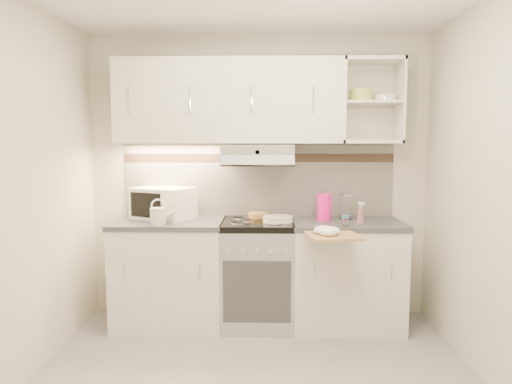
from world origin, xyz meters
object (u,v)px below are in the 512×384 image
microwave (164,203)px  cutting_board (333,236)px  electric_range (258,273)px  plate_stack (278,219)px  watering_can (159,215)px  pink_pitcher (324,207)px  glass_jar (346,206)px  spray_bottle (360,214)px

microwave → cutting_board: 1.51m
electric_range → plate_stack: 0.50m
watering_can → cutting_board: 1.39m
electric_range → watering_can: watering_can is taller
electric_range → watering_can: (-0.79, -0.19, 0.52)m
plate_stack → cutting_board: 0.58m
pink_pitcher → cutting_board: pink_pitcher is taller
watering_can → pink_pitcher: pink_pitcher is taller
electric_range → glass_jar: 0.95m
plate_stack → cutting_board: bearing=-46.7°
pink_pitcher → spray_bottle: (0.28, -0.12, -0.04)m
pink_pitcher → cutting_board: size_ratio=0.63×
electric_range → plate_stack: bearing=-13.4°
electric_range → watering_can: bearing=-166.2°
spray_bottle → glass_jar: bearing=101.8°
microwave → plate_stack: (0.99, -0.16, -0.11)m
spray_bottle → pink_pitcher: bearing=143.4°
plate_stack → spray_bottle: size_ratio=1.35×
electric_range → pink_pitcher: size_ratio=3.92×
microwave → pink_pitcher: microwave is taller
electric_range → plate_stack: (0.17, -0.04, 0.47)m
microwave → watering_can: bearing=-59.5°
watering_can → glass_jar: size_ratio=1.11×
watering_can → cutting_board: bearing=-22.2°
electric_range → spray_bottle: bearing=-5.2°
electric_range → watering_can: 0.97m
microwave → watering_can: size_ratio=2.35×
electric_range → microwave: (-0.82, 0.12, 0.58)m
watering_can → plate_stack: bearing=-1.8°
watering_can → glass_jar: (1.55, 0.29, 0.04)m
electric_range → cutting_board: size_ratio=2.46×
plate_stack → microwave: bearing=171.0°
plate_stack → glass_jar: 0.61m
plate_stack → pink_pitcher: pink_pitcher is taller
pink_pitcher → spray_bottle: bearing=-32.3°
microwave → watering_can: (0.03, -0.31, -0.06)m
plate_stack → cutting_board: size_ratio=0.68×
electric_range → microwave: 1.01m
plate_stack → glass_jar: glass_jar is taller
pink_pitcher → glass_jar: bearing=7.5°
plate_stack → glass_jar: bearing=13.6°
glass_jar → cutting_board: bearing=-108.4°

